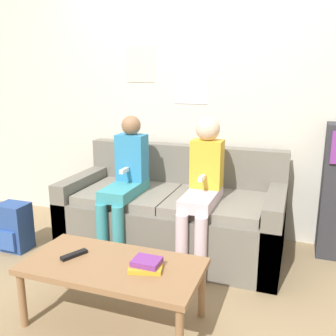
# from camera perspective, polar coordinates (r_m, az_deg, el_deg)

# --- Properties ---
(ground_plane) EXTENTS (10.00, 10.00, 0.00)m
(ground_plane) POSITION_cam_1_polar(r_m,az_deg,el_deg) (2.90, -2.79, -16.37)
(ground_plane) COLOR #937A56
(wall_back) EXTENTS (8.00, 0.06, 2.60)m
(wall_back) POSITION_cam_1_polar(r_m,az_deg,el_deg) (3.51, 3.66, 11.26)
(wall_back) COLOR beige
(wall_back) RESTS_ON ground_plane
(couch) EXTENTS (1.82, 0.85, 0.86)m
(couch) POSITION_cam_1_polar(r_m,az_deg,el_deg) (3.23, 0.81, -7.27)
(couch) COLOR #6B665B
(couch) RESTS_ON ground_plane
(coffee_table) EXTENTS (1.06, 0.53, 0.39)m
(coffee_table) POSITION_cam_1_polar(r_m,az_deg,el_deg) (2.32, -8.39, -15.08)
(coffee_table) COLOR #8E6642
(coffee_table) RESTS_ON ground_plane
(person_left) EXTENTS (0.24, 0.58, 1.14)m
(person_left) POSITION_cam_1_polar(r_m,az_deg,el_deg) (3.07, -6.53, -1.74)
(person_left) COLOR teal
(person_left) RESTS_ON ground_plane
(person_right) EXTENTS (0.24, 0.58, 1.16)m
(person_right) POSITION_cam_1_polar(r_m,az_deg,el_deg) (2.85, 5.28, -2.47)
(person_right) COLOR silver
(person_right) RESTS_ON ground_plane
(tv_remote) EXTENTS (0.11, 0.17, 0.02)m
(tv_remote) POSITION_cam_1_polar(r_m,az_deg,el_deg) (2.42, -14.11, -12.70)
(tv_remote) COLOR black
(tv_remote) RESTS_ON coffee_table
(book_stack) EXTENTS (0.22, 0.19, 0.06)m
(book_stack) POSITION_cam_1_polar(r_m,az_deg,el_deg) (2.21, -3.32, -14.46)
(book_stack) COLOR gold
(book_stack) RESTS_ON coffee_table
(backpack) EXTENTS (0.25, 0.23, 0.41)m
(backpack) POSITION_cam_1_polar(r_m,az_deg,el_deg) (3.49, -22.37, -8.34)
(backpack) COLOR #284789
(backpack) RESTS_ON ground_plane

